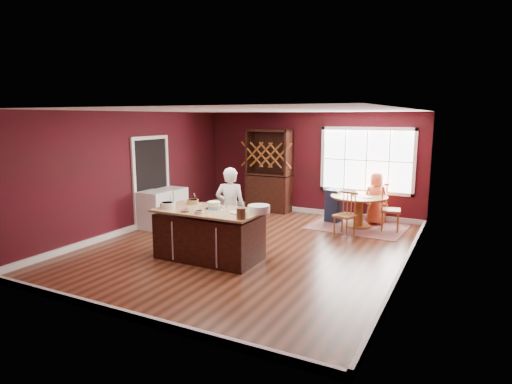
{
  "coord_description": "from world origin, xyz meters",
  "views": [
    {
      "loc": [
        3.89,
        -7.3,
        2.58
      ],
      "look_at": [
        -0.06,
        0.42,
        1.05
      ],
      "focal_mm": 30.0,
      "sensor_mm": 36.0,
      "label": 1
    }
  ],
  "objects_px": {
    "chair_east": "(391,208)",
    "seated_woman": "(376,198)",
    "dining_table": "(359,205)",
    "chair_south": "(345,214)",
    "layer_cake": "(214,205)",
    "baker": "(230,208)",
    "high_chair": "(334,205)",
    "chair_north": "(377,202)",
    "hutch": "(269,171)",
    "washer": "(155,210)",
    "kitchen_island": "(209,235)",
    "dryer": "(172,205)",
    "toddler": "(333,189)"
  },
  "relations": [
    {
      "from": "chair_east",
      "to": "seated_woman",
      "type": "relative_size",
      "value": 0.83
    },
    {
      "from": "dining_table",
      "to": "chair_south",
      "type": "relative_size",
      "value": 1.35
    },
    {
      "from": "layer_cake",
      "to": "baker",
      "type": "bearing_deg",
      "value": 90.4
    },
    {
      "from": "dining_table",
      "to": "high_chair",
      "type": "xyz_separation_m",
      "value": [
        -0.67,
        0.23,
        -0.11
      ]
    },
    {
      "from": "baker",
      "to": "chair_east",
      "type": "xyz_separation_m",
      "value": [
        2.57,
        2.82,
        -0.28
      ]
    },
    {
      "from": "chair_east",
      "to": "chair_north",
      "type": "relative_size",
      "value": 1.06
    },
    {
      "from": "dining_table",
      "to": "chair_north",
      "type": "height_order",
      "value": "chair_north"
    },
    {
      "from": "dining_table",
      "to": "baker",
      "type": "height_order",
      "value": "baker"
    },
    {
      "from": "chair_south",
      "to": "hutch",
      "type": "bearing_deg",
      "value": 166.26
    },
    {
      "from": "high_chair",
      "to": "washer",
      "type": "xyz_separation_m",
      "value": [
        -3.53,
        -2.53,
        0.01
      ]
    },
    {
      "from": "kitchen_island",
      "to": "washer",
      "type": "xyz_separation_m",
      "value": [
        -2.32,
        1.24,
        -0.0
      ]
    },
    {
      "from": "dining_table",
      "to": "dryer",
      "type": "height_order",
      "value": "dryer"
    },
    {
      "from": "dining_table",
      "to": "hutch",
      "type": "distance_m",
      "value": 2.79
    },
    {
      "from": "kitchen_island",
      "to": "chair_south",
      "type": "distance_m",
      "value": 3.2
    },
    {
      "from": "dining_table",
      "to": "high_chair",
      "type": "bearing_deg",
      "value": 161.44
    },
    {
      "from": "dining_table",
      "to": "washer",
      "type": "bearing_deg",
      "value": -151.28
    },
    {
      "from": "seated_woman",
      "to": "dryer",
      "type": "relative_size",
      "value": 1.48
    },
    {
      "from": "chair_south",
      "to": "high_chair",
      "type": "distance_m",
      "value": 1.25
    },
    {
      "from": "hutch",
      "to": "high_chair",
      "type": "bearing_deg",
      "value": -11.79
    },
    {
      "from": "kitchen_island",
      "to": "chair_east",
      "type": "xyz_separation_m",
      "value": [
        2.61,
        3.52,
        0.09
      ]
    },
    {
      "from": "chair_east",
      "to": "chair_north",
      "type": "distance_m",
      "value": 0.88
    },
    {
      "from": "chair_south",
      "to": "washer",
      "type": "xyz_separation_m",
      "value": [
        -4.11,
        -1.43,
        -0.05
      ]
    },
    {
      "from": "washer",
      "to": "dining_table",
      "type": "bearing_deg",
      "value": 28.72
    },
    {
      "from": "toddler",
      "to": "dryer",
      "type": "relative_size",
      "value": 0.3
    },
    {
      "from": "kitchen_island",
      "to": "high_chair",
      "type": "height_order",
      "value": "kitchen_island"
    },
    {
      "from": "kitchen_island",
      "to": "dryer",
      "type": "bearing_deg",
      "value": 141.1
    },
    {
      "from": "chair_east",
      "to": "layer_cake",
      "type": "bearing_deg",
      "value": 133.67
    },
    {
      "from": "high_chair",
      "to": "chair_south",
      "type": "bearing_deg",
      "value": -53.6
    },
    {
      "from": "chair_north",
      "to": "dryer",
      "type": "relative_size",
      "value": 1.16
    },
    {
      "from": "chair_south",
      "to": "dryer",
      "type": "height_order",
      "value": "chair_south"
    },
    {
      "from": "chair_north",
      "to": "high_chair",
      "type": "distance_m",
      "value": 1.07
    },
    {
      "from": "dining_table",
      "to": "layer_cake",
      "type": "distance_m",
      "value": 3.91
    },
    {
      "from": "baker",
      "to": "toddler",
      "type": "bearing_deg",
      "value": -124.78
    },
    {
      "from": "layer_cake",
      "to": "chair_south",
      "type": "height_order",
      "value": "layer_cake"
    },
    {
      "from": "kitchen_island",
      "to": "toddler",
      "type": "height_order",
      "value": "toddler"
    },
    {
      "from": "seated_woman",
      "to": "hutch",
      "type": "bearing_deg",
      "value": -28.63
    },
    {
      "from": "dining_table",
      "to": "kitchen_island",
      "type": "bearing_deg",
      "value": -117.95
    },
    {
      "from": "layer_cake",
      "to": "seated_woman",
      "type": "relative_size",
      "value": 0.25
    },
    {
      "from": "washer",
      "to": "baker",
      "type": "bearing_deg",
      "value": -12.69
    },
    {
      "from": "dining_table",
      "to": "chair_north",
      "type": "xyz_separation_m",
      "value": [
        0.27,
        0.73,
        -0.03
      ]
    },
    {
      "from": "chair_east",
      "to": "chair_north",
      "type": "bearing_deg",
      "value": 22.37
    },
    {
      "from": "kitchen_island",
      "to": "chair_north",
      "type": "distance_m",
      "value": 4.78
    },
    {
      "from": "high_chair",
      "to": "dryer",
      "type": "bearing_deg",
      "value": -143.25
    },
    {
      "from": "baker",
      "to": "chair_south",
      "type": "bearing_deg",
      "value": -147.63
    },
    {
      "from": "washer",
      "to": "dryer",
      "type": "height_order",
      "value": "washer"
    },
    {
      "from": "toddler",
      "to": "kitchen_island",
      "type": "bearing_deg",
      "value": -106.16
    },
    {
      "from": "baker",
      "to": "chair_south",
      "type": "height_order",
      "value": "baker"
    },
    {
      "from": "layer_cake",
      "to": "seated_woman",
      "type": "xyz_separation_m",
      "value": [
        2.13,
        3.88,
        -0.35
      ]
    },
    {
      "from": "seated_woman",
      "to": "hutch",
      "type": "distance_m",
      "value": 2.99
    },
    {
      "from": "layer_cake",
      "to": "washer",
      "type": "bearing_deg",
      "value": 154.53
    }
  ]
}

